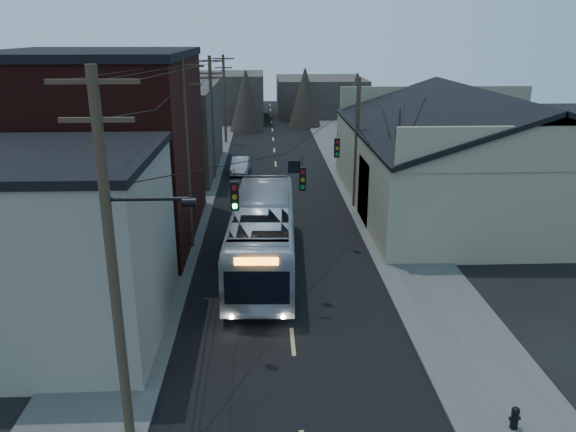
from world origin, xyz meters
name	(u,v)px	position (x,y,z in m)	size (l,w,h in m)	color
road_surface	(278,188)	(0.00, 30.00, 0.01)	(9.00, 110.00, 0.02)	black
sidewalk_left	(191,188)	(-6.50, 30.00, 0.06)	(4.00, 110.00, 0.12)	#474744
sidewalk_right	(364,186)	(6.50, 30.00, 0.06)	(4.00, 110.00, 0.12)	#474744
building_clapboard	(49,250)	(-9.00, 9.00, 3.50)	(8.00, 8.00, 7.00)	gray
building_brick	(100,151)	(-10.00, 20.00, 5.00)	(10.00, 12.00, 10.00)	black
building_left_far	(161,129)	(-9.50, 36.00, 3.50)	(9.00, 14.00, 7.00)	#2F2A25
warehouse	(476,167)	(13.00, 25.00, 2.70)	(16.16, 20.60, 7.73)	gray
building_far_left	(226,96)	(-6.00, 65.00, 3.00)	(10.00, 12.00, 6.00)	#2F2A25
building_far_right	(320,96)	(7.00, 70.00, 2.50)	(12.00, 14.00, 5.00)	#2F2A25
bare_tree	(396,172)	(6.50, 20.00, 3.60)	(0.40, 0.40, 7.20)	black
utility_lines	(230,137)	(-3.11, 24.14, 4.95)	(11.24, 45.28, 10.50)	#382B1E
bus	(263,234)	(-1.09, 15.19, 1.75)	(2.94, 12.55, 3.50)	#ADB1BA
parked_car	(240,165)	(-3.00, 34.85, 0.64)	(1.36, 3.91, 1.29)	#A5A7AD
fire_hydrant	(515,417)	(6.25, 2.72, 0.50)	(0.34, 0.25, 0.72)	black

